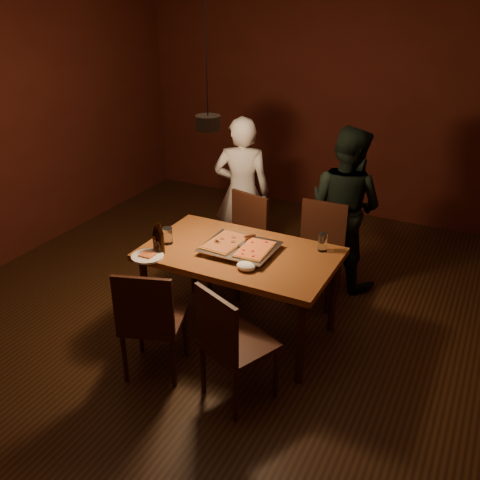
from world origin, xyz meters
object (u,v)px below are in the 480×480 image
at_px(chair_near_left, 149,314).
at_px(chair_near_right, 229,337).
at_px(chair_far_left, 242,233).
at_px(diner_white, 242,192).
at_px(pendant_lamp, 208,121).
at_px(dining_table, 240,260).
at_px(beer_bottle_b, 160,238).
at_px(pizza_tray, 240,249).
at_px(diner_dark, 345,207).
at_px(plate_slice, 147,256).
at_px(beer_bottle_a, 156,238).
at_px(chair_far_right, 319,243).

height_order(chair_near_left, chair_near_right, same).
bearing_deg(chair_far_left, diner_white, -48.84).
bearing_deg(pendant_lamp, dining_table, 13.26).
xyz_separation_m(dining_table, chair_near_left, (-0.32, -0.79, -0.14)).
bearing_deg(dining_table, beer_bottle_b, -151.14).
bearing_deg(chair_far_left, pizza_tray, 129.27).
height_order(chair_far_left, pendant_lamp, pendant_lamp).
bearing_deg(beer_bottle_b, chair_near_right, -28.74).
relative_size(diner_dark, pendant_lamp, 1.39).
bearing_deg(pizza_tray, plate_slice, -145.52).
bearing_deg(beer_bottle_a, pendant_lamp, 34.82).
bearing_deg(pendant_lamp, diner_dark, 61.43).
bearing_deg(chair_far_right, pizza_tray, 64.46).
height_order(dining_table, pendant_lamp, pendant_lamp).
height_order(pizza_tray, plate_slice, pizza_tray).
bearing_deg(pizza_tray, diner_dark, 68.65).
xyz_separation_m(chair_far_left, beer_bottle_b, (-0.20, -1.02, 0.34)).
bearing_deg(chair_near_right, chair_far_right, 111.36).
distance_m(dining_table, pendant_lamp, 1.11).
bearing_deg(chair_far_left, plate_slice, 91.92).
bearing_deg(pizza_tray, chair_far_left, 114.96).
height_order(dining_table, beer_bottle_b, beer_bottle_b).
relative_size(chair_near_right, plate_slice, 2.23).
xyz_separation_m(beer_bottle_a, diner_dark, (1.05, 1.53, -0.10)).
bearing_deg(chair_far_right, chair_near_left, 65.37).
distance_m(dining_table, chair_far_right, 0.93).
xyz_separation_m(dining_table, beer_bottle_a, (-0.57, -0.29, 0.19)).
relative_size(beer_bottle_a, diner_dark, 0.15).
bearing_deg(chair_near_left, beer_bottle_a, 98.83).
relative_size(chair_far_left, diner_white, 0.33).
distance_m(chair_far_left, diner_white, 0.53).
bearing_deg(chair_far_left, dining_table, 129.37).
bearing_deg(pizza_tray, beer_bottle_a, -153.18).
height_order(plate_slice, pendant_lamp, pendant_lamp).
distance_m(beer_bottle_a, beer_bottle_b, 0.04).
distance_m(chair_near_right, diner_dark, 2.01).
relative_size(beer_bottle_b, pendant_lamp, 0.23).
xyz_separation_m(chair_near_right, pendant_lamp, (-0.54, 0.71, 1.22)).
bearing_deg(pendant_lamp, chair_near_right, -52.94).
xyz_separation_m(chair_far_right, beer_bottle_a, (-0.94, -1.14, 0.33)).
distance_m(dining_table, beer_bottle_a, 0.67).
bearing_deg(plate_slice, chair_near_right, -21.63).
xyz_separation_m(pizza_tray, plate_slice, (-0.59, -0.41, -0.01)).
distance_m(chair_far_right, pizza_tray, 0.95).
distance_m(diner_white, pendant_lamp, 1.61).
height_order(chair_far_left, diner_dark, diner_dark).
xyz_separation_m(chair_near_right, diner_white, (-0.87, 1.92, 0.22)).
xyz_separation_m(chair_far_right, diner_dark, (0.10, 0.39, 0.23)).
bearing_deg(pendant_lamp, chair_far_left, 98.54).
xyz_separation_m(chair_far_left, chair_near_right, (0.65, -1.49, 0.00)).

